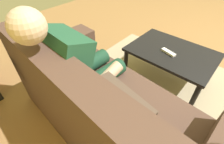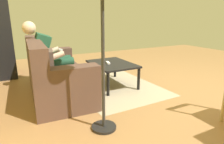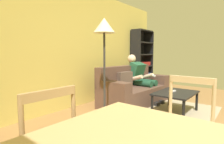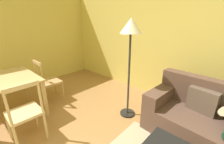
{
  "view_description": "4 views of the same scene",
  "coord_description": "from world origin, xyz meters",
  "px_view_note": "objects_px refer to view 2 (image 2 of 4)",
  "views": [
    {
      "loc": [
        0.45,
        2.78,
        1.45
      ],
      "look_at": [
        1.02,
        2.14,
        0.7
      ],
      "focal_mm": 26.34,
      "sensor_mm": 36.0,
      "label": 1
    },
    {
      "loc": [
        -2.1,
        2.78,
        1.22
      ],
      "look_at": [
        0.96,
        1.17,
        0.25
      ],
      "focal_mm": 31.7,
      "sensor_mm": 36.0,
      "label": 2
    },
    {
      "loc": [
        -2.55,
        -0.06,
        1.18
      ],
      "look_at": [
        -0.44,
        1.65,
        0.9
      ],
      "focal_mm": 28.96,
      "sensor_mm": 36.0,
      "label": 3
    },
    {
      "loc": [
        1.1,
        0.01,
        1.69
      ],
      "look_at": [
        -0.44,
        1.65,
        0.9
      ],
      "focal_mm": 22.84,
      "sensor_mm": 36.0,
      "label": 4
    }
  ],
  "objects_px": {
    "person_lounging": "(49,55)",
    "coffee_table": "(112,66)",
    "tv_remote": "(108,63)",
    "couch": "(53,75)",
    "bookshelf": "(2,38)"
  },
  "relations": [
    {
      "from": "coffee_table",
      "to": "tv_remote",
      "type": "relative_size",
      "value": 5.45
    },
    {
      "from": "couch",
      "to": "bookshelf",
      "type": "height_order",
      "value": "bookshelf"
    },
    {
      "from": "person_lounging",
      "to": "coffee_table",
      "type": "bearing_deg",
      "value": -109.91
    },
    {
      "from": "couch",
      "to": "coffee_table",
      "type": "distance_m",
      "value": 1.03
    },
    {
      "from": "tv_remote",
      "to": "bookshelf",
      "type": "relative_size",
      "value": 0.09
    },
    {
      "from": "bookshelf",
      "to": "couch",
      "type": "bearing_deg",
      "value": -156.48
    },
    {
      "from": "tv_remote",
      "to": "bookshelf",
      "type": "distance_m",
      "value": 2.33
    },
    {
      "from": "coffee_table",
      "to": "bookshelf",
      "type": "bearing_deg",
      "value": 46.46
    },
    {
      "from": "person_lounging",
      "to": "tv_remote",
      "type": "bearing_deg",
      "value": -110.3
    },
    {
      "from": "coffee_table",
      "to": "bookshelf",
      "type": "relative_size",
      "value": 0.48
    },
    {
      "from": "person_lounging",
      "to": "coffee_table",
      "type": "relative_size",
      "value": 1.25
    },
    {
      "from": "couch",
      "to": "bookshelf",
      "type": "relative_size",
      "value": 0.97
    },
    {
      "from": "bookshelf",
      "to": "tv_remote",
      "type": "bearing_deg",
      "value": -134.43
    },
    {
      "from": "couch",
      "to": "tv_remote",
      "type": "xyz_separation_m",
      "value": [
        -0.04,
        -0.96,
        0.1
      ]
    },
    {
      "from": "couch",
      "to": "coffee_table",
      "type": "bearing_deg",
      "value": -93.01
    }
  ]
}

